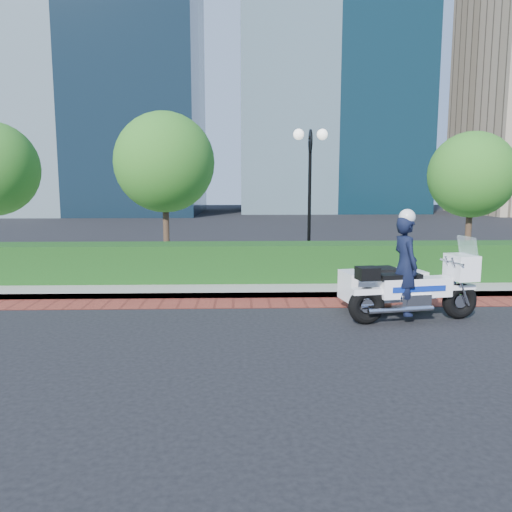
{
  "coord_description": "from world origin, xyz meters",
  "views": [
    {
      "loc": [
        -1.07,
        -9.79,
        2.72
      ],
      "look_at": [
        -0.7,
        2.26,
        1.0
      ],
      "focal_mm": 35.0,
      "sensor_mm": 36.0,
      "label": 1
    }
  ],
  "objects_px": {
    "tree_b": "(165,163)",
    "police_motorcycle": "(400,280)",
    "lamppost": "(310,177)",
    "tree_c": "(472,175)"
  },
  "relations": [
    {
      "from": "tree_b",
      "to": "police_motorcycle",
      "type": "xyz_separation_m",
      "value": [
        5.71,
        -6.28,
        -2.66
      ]
    },
    {
      "from": "tree_b",
      "to": "police_motorcycle",
      "type": "relative_size",
      "value": 1.76
    },
    {
      "from": "lamppost",
      "to": "police_motorcycle",
      "type": "xyz_separation_m",
      "value": [
        1.21,
        -4.98,
        -2.19
      ]
    },
    {
      "from": "tree_c",
      "to": "police_motorcycle",
      "type": "xyz_separation_m",
      "value": [
        -4.29,
        -6.28,
        -2.28
      ]
    },
    {
      "from": "police_motorcycle",
      "to": "tree_c",
      "type": "bearing_deg",
      "value": 45.84
    },
    {
      "from": "tree_b",
      "to": "police_motorcycle",
      "type": "height_order",
      "value": "tree_b"
    },
    {
      "from": "tree_c",
      "to": "lamppost",
      "type": "bearing_deg",
      "value": -166.7
    },
    {
      "from": "police_motorcycle",
      "to": "tree_b",
      "type": "bearing_deg",
      "value": 122.43
    },
    {
      "from": "lamppost",
      "to": "tree_b",
      "type": "xyz_separation_m",
      "value": [
        -4.5,
        1.3,
        0.48
      ]
    },
    {
      "from": "lamppost",
      "to": "tree_c",
      "type": "height_order",
      "value": "tree_c"
    }
  ]
}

